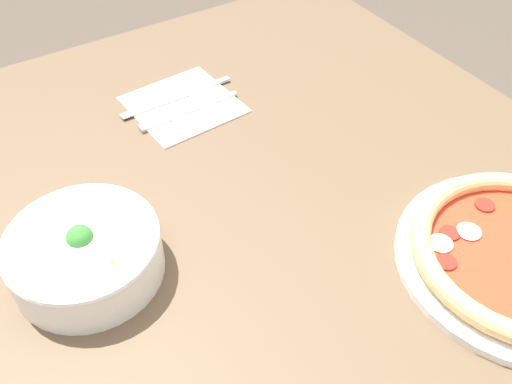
# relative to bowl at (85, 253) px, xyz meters

# --- Properties ---
(dining_table) EXTENTS (1.26, 0.93, 0.76)m
(dining_table) POSITION_rel_bowl_xyz_m (-0.10, -0.27, -0.14)
(dining_table) COLOR brown
(dining_table) RESTS_ON ground_plane
(bowl) EXTENTS (0.19, 0.19, 0.08)m
(bowl) POSITION_rel_bowl_xyz_m (0.00, 0.00, 0.00)
(bowl) COLOR white
(bowl) RESTS_ON dining_table
(napkin) EXTENTS (0.18, 0.18, 0.00)m
(napkin) POSITION_rel_bowl_xyz_m (0.25, -0.25, -0.03)
(napkin) COLOR white
(napkin) RESTS_ON dining_table
(fork) EXTENTS (0.02, 0.18, 0.00)m
(fork) POSITION_rel_bowl_xyz_m (0.23, -0.26, -0.03)
(fork) COLOR silver
(fork) RESTS_ON napkin
(knife) EXTENTS (0.02, 0.20, 0.01)m
(knife) POSITION_rel_bowl_xyz_m (0.27, -0.26, -0.03)
(knife) COLOR silver
(knife) RESTS_ON napkin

